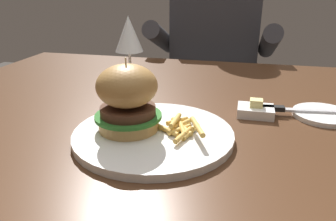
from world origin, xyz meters
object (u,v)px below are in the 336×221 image
Objects in this scene: burger_sandwich at (127,98)px; bread_plate at (323,115)px; table_knife at (299,110)px; butter_dish at (256,110)px; main_plate at (153,134)px; diner_person at (213,86)px; wine_glass at (129,37)px.

burger_sandwich reaches higher than bread_plate.
butter_dish is at bearing -168.07° from table_knife.
main_plate is 1.31× the size of table_knife.
bread_plate is 0.82m from diner_person.
burger_sandwich is 0.11× the size of diner_person.
main_plate is 3.88× the size of butter_dish.
main_plate is at bearing -91.23° from diner_person.
diner_person is (0.15, 0.67, -0.32)m from wine_glass.
table_knife is (0.27, 0.17, 0.01)m from main_plate.
diner_person reaches higher than bread_plate.
burger_sandwich is 1.77× the size of butter_dish.
butter_dish is 0.06× the size of diner_person.
wine_glass is at bearing 169.54° from table_knife.
wine_glass is at bearing -102.44° from diner_person.
diner_person is (-0.16, 0.76, -0.19)m from butter_dish.
diner_person is (-0.25, 0.74, -0.19)m from table_knife.
burger_sandwich reaches higher than butter_dish.
bread_plate is 0.14m from butter_dish.
wine_glass reaches higher than table_knife.
burger_sandwich is (-0.05, -0.00, 0.07)m from main_plate.
butter_dish is (-0.09, -0.02, -0.00)m from table_knife.
diner_person is at bearing 108.54° from table_knife.
burger_sandwich is 0.28m from butter_dish.
wine_glass is (-0.13, 0.25, 0.13)m from main_plate.
wine_glass is 1.55× the size of bread_plate.
table_knife is at bearing -173.34° from bread_plate.
main_plate is at bearing -62.37° from wine_glass.
wine_glass is 0.76m from diner_person.
diner_person reaches higher than butter_dish.
diner_person is (0.07, 0.92, -0.25)m from burger_sandwich.
main_plate is at bearing -150.97° from bread_plate.
diner_person reaches higher than main_plate.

